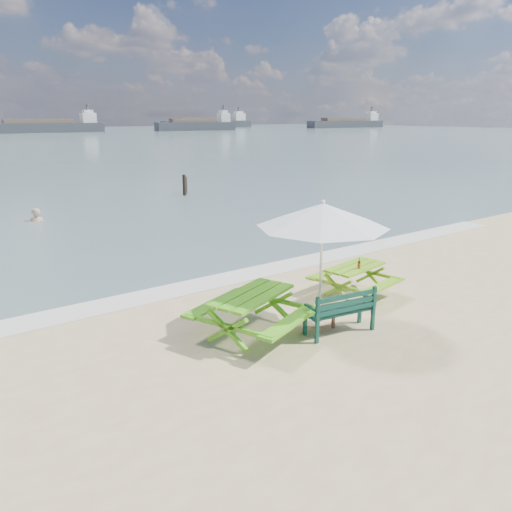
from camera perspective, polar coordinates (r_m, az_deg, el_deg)
foam_strip at (r=12.34m, az=-3.32°, el=-2.59°), size 22.00×0.90×0.01m
picnic_table_left at (r=9.09m, az=-0.49°, el=-6.86°), size 2.28×2.40×0.82m
picnic_table_right at (r=11.30m, az=11.20°, el=-2.86°), size 1.72×1.85×0.70m
park_bench at (r=9.42m, az=9.49°, el=-7.17°), size 1.39×0.66×0.83m
side_table at (r=9.62m, az=7.19°, el=-7.14°), size 0.50×0.50×0.31m
patio_umbrella at (r=9.04m, az=7.63°, el=4.64°), size 2.51×2.51×2.39m
beer_bottle at (r=10.98m, az=11.68°, el=-1.01°), size 0.06×0.06×0.24m
swimmer at (r=20.89m, az=-23.68°, el=2.63°), size 0.67×0.46×1.79m
mooring_pilings at (r=25.68m, az=-8.12°, el=7.81°), size 0.56×0.76×1.24m
cargo_ships at (r=139.45m, az=-10.56°, el=14.47°), size 152.92×30.34×4.40m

